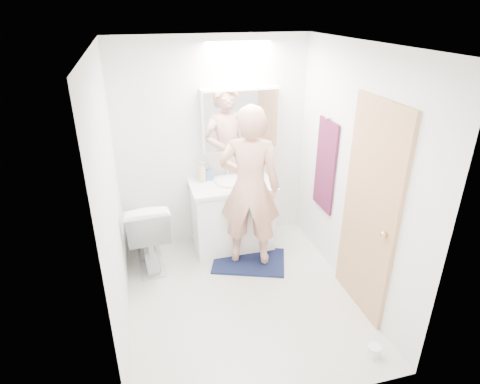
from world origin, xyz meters
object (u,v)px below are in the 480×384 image
object	(u,v)px
soap_bottle_b	(210,172)
soap_bottle_a	(202,172)
toilet	(147,231)
person	(250,188)
toilet_paper_roll	(374,351)
vanity_cabinet	(232,217)
toothbrush_cup	(250,172)
medicine_cabinet	(240,119)

from	to	relation	value
soap_bottle_b	soap_bottle_a	bearing A→B (deg)	-162.29
toilet	person	bearing A→B (deg)	163.23
toilet	toilet_paper_roll	distance (m)	2.55
soap_bottle_b	toilet_paper_roll	size ratio (longest dim) A/B	1.60
person	soap_bottle_b	size ratio (longest dim) A/B	10.03
vanity_cabinet	person	bearing A→B (deg)	-76.75
toothbrush_cup	soap_bottle_b	bearing A→B (deg)	177.63
toilet	toothbrush_cup	world-z (taller)	toothbrush_cup
vanity_cabinet	toilet	size ratio (longest dim) A/B	1.10
toilet	person	world-z (taller)	person
vanity_cabinet	medicine_cabinet	world-z (taller)	medicine_cabinet
toilet	soap_bottle_b	bearing A→B (deg)	-161.36
vanity_cabinet	person	size ratio (longest dim) A/B	0.51
toilet	vanity_cabinet	bearing A→B (deg)	-175.66
vanity_cabinet	toilet	xyz separation A→B (m)	(-0.99, -0.11, 0.02)
medicine_cabinet	soap_bottle_b	world-z (taller)	medicine_cabinet
vanity_cabinet	soap_bottle_b	world-z (taller)	soap_bottle_b
medicine_cabinet	person	world-z (taller)	medicine_cabinet
soap_bottle_a	toothbrush_cup	distance (m)	0.58
vanity_cabinet	toilet_paper_roll	distance (m)	2.12
person	soap_bottle_a	size ratio (longest dim) A/B	7.37
medicine_cabinet	person	bearing A→B (deg)	-95.65
vanity_cabinet	soap_bottle_a	bearing A→B (deg)	154.49
soap_bottle_a	vanity_cabinet	bearing A→B (deg)	-25.51
vanity_cabinet	toothbrush_cup	bearing A→B (deg)	31.35
vanity_cabinet	toilet	bearing A→B (deg)	-173.39
vanity_cabinet	medicine_cabinet	bearing A→B (deg)	53.92
soap_bottle_a	toothbrush_cup	bearing A→B (deg)	0.99
toilet_paper_roll	toothbrush_cup	bearing A→B (deg)	102.31
toilet_paper_roll	vanity_cabinet	bearing A→B (deg)	110.29
soap_bottle_a	person	bearing A→B (deg)	-53.25
medicine_cabinet	soap_bottle_a	bearing A→B (deg)	-172.68
soap_bottle_a	toilet_paper_roll	bearing A→B (deg)	-63.79
medicine_cabinet	toothbrush_cup	xyz separation A→B (m)	(0.11, -0.05, -0.64)
toilet	toilet_paper_roll	xyz separation A→B (m)	(1.72, -1.85, -0.36)
person	toilet_paper_roll	bearing A→B (deg)	132.28
medicine_cabinet	soap_bottle_b	bearing A→B (deg)	-175.41
person	toothbrush_cup	world-z (taller)	person
soap_bottle_a	toilet_paper_roll	world-z (taller)	soap_bottle_a
soap_bottle_a	toilet_paper_roll	size ratio (longest dim) A/B	2.18
toilet	soap_bottle_a	bearing A→B (deg)	-160.93
toothbrush_cup	toilet_paper_roll	xyz separation A→B (m)	(0.46, -2.12, -0.81)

